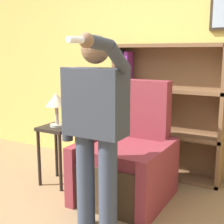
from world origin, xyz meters
The scene contains 6 objects.
wall_back centered at (0.01, 2.03, 1.40)m, with size 8.00×0.11×2.80m.
bookcase centered at (0.13, 1.87, 0.75)m, with size 1.30×0.28×1.55m.
armchair centered at (0.11, 1.13, 0.36)m, with size 0.83×0.87×1.17m.
person_standing centered at (0.16, 0.44, 0.91)m, with size 0.62×0.78×1.58m.
side_table centered at (-0.71, 1.05, 0.50)m, with size 0.35×0.35×0.66m.
table_lamp centered at (-0.71, 1.05, 0.93)m, with size 0.23×0.23×0.37m.
Camera 1 is at (1.42, -1.54, 1.46)m, focal length 50.00 mm.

